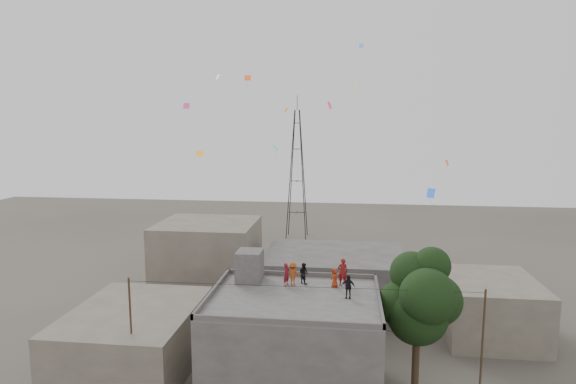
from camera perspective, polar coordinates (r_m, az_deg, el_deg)
name	(u,v)px	position (r m, az deg, el deg)	size (l,w,h in m)	color
main_building	(294,346)	(30.21, 0.74, -17.77)	(10.00, 8.00, 6.10)	#474442
parapet	(294,295)	(28.95, 0.75, -12.08)	(10.00, 8.00, 0.30)	#474442
stair_head_box	(250,266)	(31.59, -4.57, -8.72)	(1.60, 1.80, 2.00)	#474442
neighbor_west	(134,338)	(35.20, -17.74, -16.14)	(8.00, 10.00, 4.00)	#61584D
neighbor_north	(334,280)	(43.26, 5.47, -10.39)	(12.00, 9.00, 5.00)	#474442
neighbor_northwest	(208,258)	(46.68, -9.47, -7.78)	(9.00, 8.00, 7.00)	#61584D
neighbor_east	(489,307)	(41.11, 22.69, -12.48)	(7.00, 8.00, 4.40)	#61584D
tree	(421,299)	(29.74, 15.47, -12.12)	(4.90, 4.60, 9.10)	black
utility_line	(301,344)	(28.71, 1.50, -17.52)	(20.12, 0.62, 7.40)	black
transmission_tower	(297,174)	(67.73, 1.07, 2.13)	(2.97, 2.97, 20.01)	black
person_red_adult	(343,272)	(30.90, 6.50, -9.39)	(0.63, 0.42, 1.74)	maroon
person_orange_child	(335,278)	(30.61, 5.55, -10.08)	(0.58, 0.38, 1.20)	#A12E12
person_dark_child	(304,273)	(31.10, 1.87, -9.60)	(0.65, 0.51, 1.35)	black
person_dark_adult	(348,287)	(28.83, 7.13, -11.07)	(0.82, 0.34, 1.40)	black
person_orange_adult	(293,274)	(30.74, 0.57, -9.68)	(0.96, 0.55, 1.48)	#A23D12
person_red_child	(287,274)	(30.67, -0.18, -9.75)	(0.53, 0.35, 1.46)	maroon
kites	(306,119)	(34.53, 2.18, 8.59)	(18.00, 15.35, 11.33)	orange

